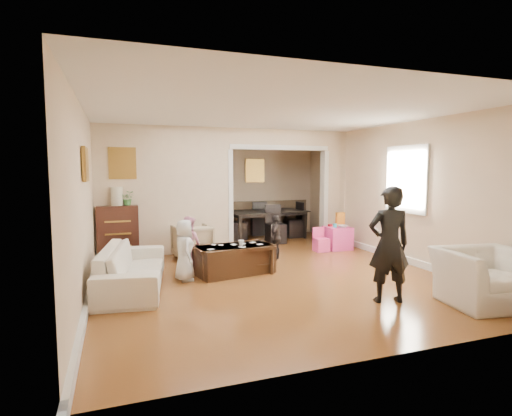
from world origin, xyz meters
name	(u,v)px	position (x,y,z in m)	size (l,w,h in m)	color
floor	(260,269)	(0.00, 0.00, 0.00)	(7.00, 7.00, 0.00)	#955726
partition_left	(166,191)	(-1.38, 1.80, 1.30)	(2.75, 0.18, 2.60)	beige
partition_right	(333,188)	(2.48, 1.80, 1.30)	(0.55, 0.18, 2.60)	beige
partition_header	(279,138)	(1.10, 1.80, 2.42)	(2.22, 0.18, 0.35)	beige
window_pane	(406,179)	(2.73, -0.40, 1.55)	(0.03, 0.95, 1.10)	white
framed_art_partition	(122,163)	(-2.20, 1.70, 1.85)	(0.45, 0.03, 0.55)	brown
framed_art_sofa_wall	(85,164)	(-2.71, -0.60, 1.80)	(0.03, 0.55, 0.40)	brown
framed_art_alcove	(255,171)	(1.10, 3.44, 1.70)	(0.45, 0.03, 0.55)	brown
sofa	(133,267)	(-2.14, -0.46, 0.31)	(2.10, 0.82, 0.61)	#EFE8CE
armchair_back	(192,241)	(-0.95, 1.26, 0.33)	(0.70, 0.72, 0.65)	tan
armchair_front	(486,277)	(2.12, -2.69, 0.35)	(1.08, 0.95, 0.70)	#EFE8CE
dresser	(118,232)	(-2.32, 1.65, 0.52)	(0.76, 0.43, 1.04)	#371810
table_lamp	(117,196)	(-2.32, 1.65, 1.22)	(0.22, 0.22, 0.36)	beige
potted_plant	(128,198)	(-2.12, 1.65, 1.18)	(0.25, 0.21, 0.28)	#407E38
coffee_table	(234,260)	(-0.51, -0.16, 0.24)	(1.26, 0.63, 0.47)	#331B10
coffee_cup	(241,243)	(-0.41, -0.21, 0.52)	(0.10, 0.10, 0.09)	silver
play_table	(337,238)	(2.19, 1.09, 0.24)	(0.51, 0.51, 0.49)	#DA3990
cereal_box	(340,219)	(2.31, 1.19, 0.64)	(0.20, 0.07, 0.30)	yellow
cyan_cup	(335,226)	(2.09, 1.04, 0.53)	(0.08, 0.08, 0.08)	#27BAC7
toy_block	(330,225)	(2.07, 1.21, 0.51)	(0.08, 0.06, 0.05)	red
play_bowl	(343,226)	(2.24, 0.97, 0.51)	(0.21, 0.21, 0.05)	silver
dining_table	(266,225)	(1.19, 2.83, 0.35)	(1.99, 1.11, 0.70)	black
adult_person	(389,244)	(0.99, -2.20, 0.76)	(0.56, 0.36, 1.52)	black
child_kneel_a	(185,250)	(-1.36, -0.31, 0.48)	(0.47, 0.30, 0.96)	silver
child_kneel_b	(189,245)	(-1.21, 0.14, 0.48)	(0.46, 0.36, 0.96)	pink
child_toddler	(276,237)	(0.54, 0.59, 0.43)	(0.51, 0.21, 0.86)	black
craft_papers	(236,245)	(-0.48, -0.15, 0.47)	(1.00, 0.49, 0.00)	white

